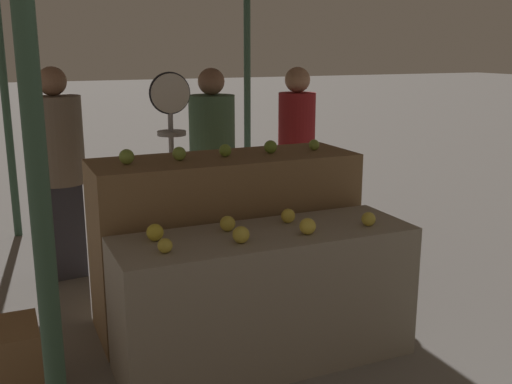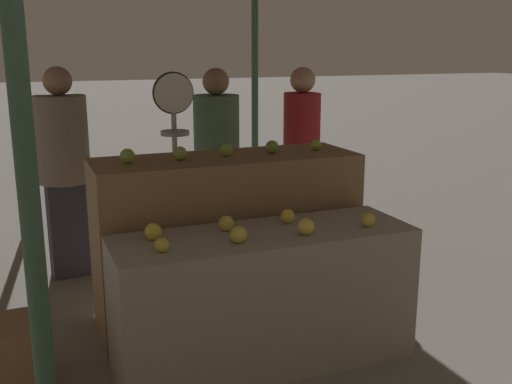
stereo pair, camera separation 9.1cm
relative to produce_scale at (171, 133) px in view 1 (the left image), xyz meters
name	(u,v)px [view 1 (the left image)]	position (x,y,z in m)	size (l,w,h in m)	color
ground_plane	(265,360)	(0.16, -1.24, -1.14)	(60.00, 60.00, 0.00)	slate
display_counter_front	(266,298)	(0.16, -1.24, -0.76)	(1.64, 0.55, 0.75)	gray
display_counter_back	(226,239)	(0.16, -0.64, -0.60)	(1.64, 0.55, 1.07)	olive
apple_front_0	(165,246)	(-0.42, -1.34, -0.35)	(0.07, 0.07, 0.07)	gold
apple_front_1	(241,235)	(-0.03, -1.35, -0.34)	(0.09, 0.09, 0.09)	gold
apple_front_2	(308,226)	(0.35, -1.36, -0.34)	(0.09, 0.09, 0.09)	yellow
apple_front_3	(369,219)	(0.73, -1.36, -0.34)	(0.08, 0.08, 0.08)	gold
apple_front_4	(155,232)	(-0.42, -1.14, -0.34)	(0.09, 0.09, 0.09)	gold
apple_front_5	(228,224)	(-0.02, -1.14, -0.34)	(0.08, 0.08, 0.08)	gold
apple_front_6	(288,216)	(0.35, -1.13, -0.34)	(0.08, 0.08, 0.08)	yellow
apple_back_0	(127,157)	(-0.45, -0.65, -0.03)	(0.09, 0.09, 0.09)	#8EB247
apple_back_1	(179,154)	(-0.14, -0.65, -0.03)	(0.08, 0.08, 0.08)	#8EB247
apple_back_2	(225,150)	(0.16, -0.64, -0.03)	(0.08, 0.08, 0.08)	#84AD3D
apple_back_3	(271,147)	(0.46, -0.65, -0.03)	(0.08, 0.08, 0.08)	#7AA338
apple_back_4	(314,145)	(0.77, -0.66, -0.03)	(0.07, 0.07, 0.07)	#8EB247
produce_scale	(171,133)	(0.00, 0.00, 0.00)	(0.29, 0.20, 1.56)	#99999E
person_vendor_at_scale	(212,155)	(0.43, 0.35, -0.24)	(0.46, 0.46, 1.57)	#2D2D38
person_customer_left	(296,147)	(1.15, 0.32, -0.22)	(0.33, 0.33, 1.56)	#2D2D38
person_customer_right	(58,161)	(-0.72, 0.53, -0.23)	(0.42, 0.42, 1.59)	#2D2D38
wooden_crate_side	(3,361)	(-1.20, -1.02, -0.95)	(0.36, 0.36, 0.36)	olive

